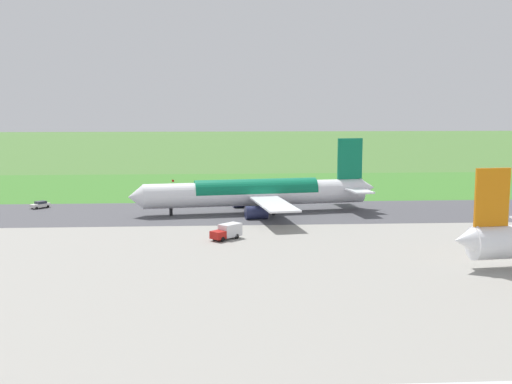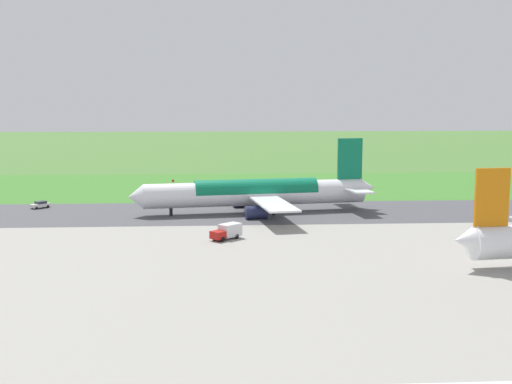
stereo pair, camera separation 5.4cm
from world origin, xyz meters
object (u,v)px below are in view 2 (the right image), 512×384
(airliner_main, at_px, (258,193))
(service_truck_baggage, at_px, (227,231))
(no_stopping_sign, at_px, (173,183))
(traffic_cone_orange, at_px, (145,191))
(service_car_followme, at_px, (40,205))

(airliner_main, bearing_deg, service_truck_baggage, 75.41)
(airliner_main, xyz_separation_m, no_stopping_sign, (20.95, -39.83, -2.85))
(no_stopping_sign, distance_m, traffic_cone_orange, 9.34)
(service_car_followme, distance_m, no_stopping_sign, 41.70)
(airliner_main, height_order, no_stopping_sign, airliner_main)
(airliner_main, relative_size, no_stopping_sign, 21.38)
(no_stopping_sign, xyz_separation_m, traffic_cone_orange, (7.17, 5.85, -1.23))
(traffic_cone_orange, bearing_deg, service_car_followme, 51.41)
(airliner_main, height_order, service_car_followme, airliner_main)
(traffic_cone_orange, bearing_deg, no_stopping_sign, -140.77)
(airliner_main, bearing_deg, no_stopping_sign, -62.25)
(airliner_main, xyz_separation_m, service_car_followme, (48.46, -8.50, -3.51))
(airliner_main, relative_size, traffic_cone_orange, 98.29)
(service_car_followme, height_order, no_stopping_sign, no_stopping_sign)
(service_truck_baggage, xyz_separation_m, no_stopping_sign, (13.98, -66.63, 0.10))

